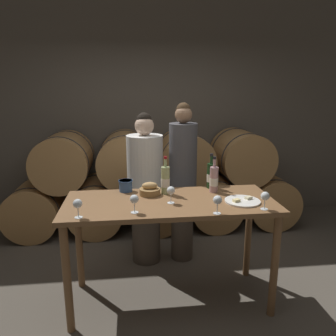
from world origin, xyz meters
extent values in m
plane|color=#564F44|center=(0.00, 0.00, 0.00)|extent=(10.00, 10.00, 0.00)
cube|color=#60594F|center=(0.00, 2.16, 1.60)|extent=(10.00, 0.12, 3.20)
cylinder|color=#A87A47|center=(-1.58, 1.63, 0.35)|extent=(0.69, 0.82, 0.69)
cylinder|color=#2D2D33|center=(-1.58, 1.36, 0.35)|extent=(0.71, 0.02, 0.71)
cylinder|color=#2D2D33|center=(-1.58, 1.89, 0.35)|extent=(0.71, 0.02, 0.71)
cylinder|color=#A87A47|center=(-0.79, 1.63, 0.35)|extent=(0.69, 0.82, 0.69)
cylinder|color=#2D2D33|center=(-0.79, 1.36, 0.35)|extent=(0.71, 0.02, 0.71)
cylinder|color=#2D2D33|center=(-0.79, 1.89, 0.35)|extent=(0.71, 0.02, 0.71)
cylinder|color=#A87A47|center=(0.00, 1.63, 0.35)|extent=(0.69, 0.82, 0.69)
cylinder|color=#2D2D33|center=(0.00, 1.36, 0.35)|extent=(0.71, 0.02, 0.71)
cylinder|color=#2D2D33|center=(0.00, 1.89, 0.35)|extent=(0.71, 0.02, 0.71)
cylinder|color=#A87A47|center=(0.79, 1.63, 0.35)|extent=(0.69, 0.82, 0.69)
cylinder|color=#2D2D33|center=(0.79, 1.36, 0.35)|extent=(0.71, 0.02, 0.71)
cylinder|color=#2D2D33|center=(0.79, 1.89, 0.35)|extent=(0.71, 0.02, 0.71)
cylinder|color=#A87A47|center=(1.58, 1.63, 0.35)|extent=(0.69, 0.82, 0.69)
cylinder|color=#2D2D33|center=(1.58, 1.36, 0.35)|extent=(0.71, 0.02, 0.71)
cylinder|color=#2D2D33|center=(1.58, 1.89, 0.35)|extent=(0.71, 0.02, 0.71)
cylinder|color=#A87A47|center=(-1.18, 1.63, 0.97)|extent=(0.69, 0.82, 0.69)
cylinder|color=#2D2D33|center=(-1.18, 1.36, 0.97)|extent=(0.71, 0.02, 0.71)
cylinder|color=#2D2D33|center=(-1.18, 1.89, 0.97)|extent=(0.71, 0.02, 0.71)
cylinder|color=#A87A47|center=(-0.39, 1.63, 0.97)|extent=(0.69, 0.82, 0.69)
cylinder|color=#2D2D33|center=(-0.39, 1.36, 0.97)|extent=(0.71, 0.02, 0.71)
cylinder|color=#2D2D33|center=(-0.39, 1.89, 0.97)|extent=(0.71, 0.02, 0.71)
cylinder|color=#A87A47|center=(0.39, 1.63, 0.97)|extent=(0.69, 0.82, 0.69)
cylinder|color=#2D2D33|center=(0.39, 1.36, 0.97)|extent=(0.71, 0.02, 0.71)
cylinder|color=#2D2D33|center=(0.39, 1.89, 0.97)|extent=(0.71, 0.02, 0.71)
cylinder|color=#A87A47|center=(1.18, 1.63, 0.97)|extent=(0.69, 0.82, 0.69)
cylinder|color=#2D2D33|center=(1.18, 1.36, 0.97)|extent=(0.71, 0.02, 0.71)
cylinder|color=#2D2D33|center=(1.18, 1.89, 0.97)|extent=(0.71, 0.02, 0.71)
cylinder|color=brown|center=(-0.83, -0.31, 0.46)|extent=(0.06, 0.06, 0.92)
cylinder|color=brown|center=(0.83, -0.31, 0.46)|extent=(0.06, 0.06, 0.92)
cylinder|color=brown|center=(-0.83, 0.31, 0.46)|extent=(0.06, 0.06, 0.92)
cylinder|color=brown|center=(0.83, 0.31, 0.46)|extent=(0.06, 0.06, 0.92)
cube|color=brown|center=(0.00, 0.00, 0.94)|extent=(1.79, 0.74, 0.04)
cylinder|color=#4C4238|center=(-0.18, 0.74, 0.39)|extent=(0.31, 0.31, 0.79)
cylinder|color=silver|center=(-0.18, 0.74, 1.10)|extent=(0.38, 0.38, 0.62)
sphere|color=beige|center=(-0.18, 0.74, 1.51)|extent=(0.20, 0.20, 0.20)
sphere|color=black|center=(-0.18, 0.75, 1.56)|extent=(0.16, 0.16, 0.16)
cylinder|color=#4C4238|center=(0.23, 0.74, 0.43)|extent=(0.24, 0.24, 0.85)
cylinder|color=#4C4C51|center=(0.23, 0.74, 1.19)|extent=(0.30, 0.30, 0.68)
sphere|color=#997051|center=(0.23, 0.74, 1.62)|extent=(0.18, 0.18, 0.18)
sphere|color=#47331E|center=(0.23, 0.75, 1.67)|extent=(0.15, 0.15, 0.15)
cylinder|color=#193819|center=(0.43, 0.32, 1.07)|extent=(0.08, 0.08, 0.24)
cylinder|color=#193819|center=(0.43, 0.32, 1.23)|extent=(0.03, 0.03, 0.08)
cylinder|color=black|center=(0.43, 0.32, 1.28)|extent=(0.03, 0.03, 0.02)
cylinder|color=white|center=(0.43, 0.32, 1.06)|extent=(0.08, 0.08, 0.08)
cylinder|color=#ADBC7F|center=(-0.02, 0.20, 1.08)|extent=(0.08, 0.08, 0.25)
cylinder|color=#ADBC7F|center=(-0.02, 0.20, 1.24)|extent=(0.03, 0.03, 0.08)
cylinder|color=maroon|center=(-0.02, 0.20, 1.29)|extent=(0.03, 0.03, 0.02)
cylinder|color=white|center=(-0.02, 0.20, 1.06)|extent=(0.08, 0.08, 0.08)
cylinder|color=#BC8E93|center=(0.43, 0.19, 1.07)|extent=(0.08, 0.08, 0.23)
cylinder|color=#BC8E93|center=(0.43, 0.19, 1.23)|extent=(0.03, 0.03, 0.08)
cylinder|color=black|center=(0.43, 0.19, 1.28)|extent=(0.03, 0.03, 0.02)
cylinder|color=white|center=(0.43, 0.19, 1.05)|extent=(0.08, 0.08, 0.07)
cylinder|color=#335693|center=(-0.38, 0.31, 1.01)|extent=(0.12, 0.12, 0.10)
cylinder|color=#335693|center=(-0.38, 0.31, 1.06)|extent=(0.13, 0.13, 0.01)
cylinder|color=olive|center=(-0.16, 0.18, 0.99)|extent=(0.19, 0.19, 0.06)
ellipsoid|color=tan|center=(-0.16, 0.18, 1.04)|extent=(0.14, 0.08, 0.07)
cylinder|color=white|center=(0.60, -0.10, 0.96)|extent=(0.30, 0.30, 0.01)
cube|color=beige|center=(0.66, -0.07, 0.98)|extent=(0.07, 0.06, 0.02)
cube|color=beige|center=(0.54, -0.13, 0.98)|extent=(0.07, 0.06, 0.02)
cylinder|color=white|center=(-0.72, -0.29, 0.96)|extent=(0.06, 0.06, 0.00)
cylinder|color=white|center=(-0.72, -0.29, 1.00)|extent=(0.01, 0.01, 0.08)
sphere|color=white|center=(-0.72, -0.29, 1.07)|extent=(0.07, 0.07, 0.07)
cylinder|color=white|center=(-0.30, -0.24, 0.96)|extent=(0.06, 0.06, 0.00)
cylinder|color=white|center=(-0.30, -0.24, 1.00)|extent=(0.01, 0.01, 0.08)
sphere|color=white|center=(-0.30, -0.24, 1.07)|extent=(0.07, 0.07, 0.07)
cylinder|color=white|center=(0.00, -0.06, 0.96)|extent=(0.06, 0.06, 0.00)
cylinder|color=white|center=(0.00, -0.06, 1.00)|extent=(0.01, 0.01, 0.08)
sphere|color=white|center=(0.00, -0.06, 1.07)|extent=(0.07, 0.07, 0.07)
cylinder|color=white|center=(0.32, -0.33, 0.96)|extent=(0.06, 0.06, 0.00)
cylinder|color=white|center=(0.32, -0.33, 1.00)|extent=(0.01, 0.01, 0.08)
sphere|color=white|center=(0.32, -0.33, 1.07)|extent=(0.07, 0.07, 0.07)
cylinder|color=white|center=(0.72, -0.29, 0.96)|extent=(0.06, 0.06, 0.00)
cylinder|color=white|center=(0.72, -0.29, 1.00)|extent=(0.01, 0.01, 0.08)
sphere|color=white|center=(0.72, -0.29, 1.07)|extent=(0.07, 0.07, 0.07)
camera|label=1|loc=(-0.32, -2.61, 1.90)|focal=35.00mm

